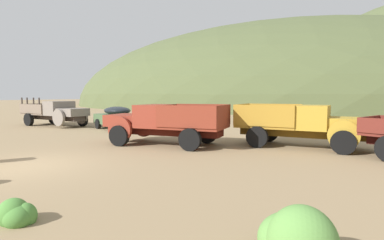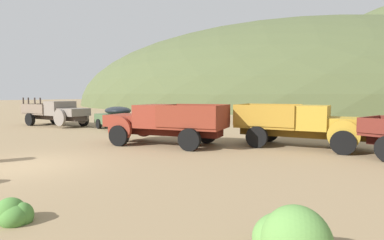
% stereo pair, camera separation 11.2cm
% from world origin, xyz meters
% --- Properties ---
extents(ground_plane, '(300.00, 300.00, 0.00)m').
position_xyz_m(ground_plane, '(0.00, 0.00, 0.00)').
color(ground_plane, '#937A56').
extents(hill_far_right, '(107.17, 88.36, 37.18)m').
position_xyz_m(hill_far_right, '(-11.74, 72.26, 0.00)').
color(hill_far_right, '#4C5633').
rests_on(hill_far_right, ground).
extents(truck_primer_gray, '(6.02, 2.35, 2.16)m').
position_xyz_m(truck_primer_gray, '(-10.94, 8.99, 1.01)').
color(truck_primer_gray, '#3D322D').
rests_on(truck_primer_gray, ground).
extents(car_weathered_green, '(4.99, 3.26, 1.57)m').
position_xyz_m(car_weathered_green, '(-5.24, 9.70, 0.82)').
color(car_weathered_green, '#47603D').
rests_on(car_weathered_green, ground).
extents(truck_rust_red, '(6.02, 3.35, 1.91)m').
position_xyz_m(truck_rust_red, '(0.89, 6.09, 1.03)').
color(truck_rust_red, '#42140D').
rests_on(truck_rust_red, ground).
extents(truck_mustard, '(5.80, 2.70, 1.91)m').
position_xyz_m(truck_mustard, '(7.20, 8.87, 1.01)').
color(truck_mustard, '#593D12').
rests_on(truck_mustard, ground).
extents(bush_near_barrel, '(0.80, 0.80, 0.82)m').
position_xyz_m(bush_near_barrel, '(-0.74, 11.17, 0.19)').
color(bush_near_barrel, olive).
rests_on(bush_near_barrel, ground).
extents(bush_lone_scrub, '(0.74, 0.58, 0.57)m').
position_xyz_m(bush_lone_scrub, '(4.36, -2.51, 0.14)').
color(bush_lone_scrub, '#4C8438').
rests_on(bush_lone_scrub, ground).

